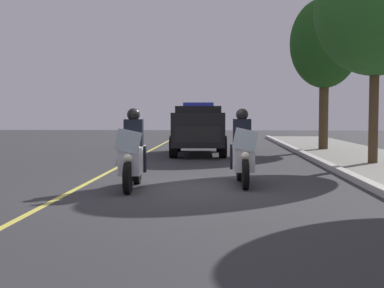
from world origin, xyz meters
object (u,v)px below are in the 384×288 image
(police_motorcycle_lead_left, at_px, (133,156))
(police_motorcycle_lead_right, at_px, (243,154))
(tree_far_back, at_px, (376,11))
(police_suv, at_px, (198,127))
(tree_behind_suv, at_px, (325,44))

(police_motorcycle_lead_left, height_order, police_motorcycle_lead_right, same)
(tree_far_back, bearing_deg, police_motorcycle_lead_right, -43.45)
(police_suv, relative_size, tree_far_back, 0.76)
(police_motorcycle_lead_left, height_order, tree_far_back, tree_far_back)
(tree_behind_suv, bearing_deg, police_motorcycle_lead_right, -20.17)
(tree_behind_suv, bearing_deg, police_motorcycle_lead_left, -28.85)
(police_motorcycle_lead_right, bearing_deg, police_motorcycle_lead_left, -72.81)
(police_motorcycle_lead_right, bearing_deg, tree_far_back, 136.55)
(tree_far_back, bearing_deg, police_suv, -127.49)
(police_suv, height_order, tree_far_back, tree_far_back)
(police_motorcycle_lead_left, xyz_separation_m, police_suv, (-9.40, 1.01, 0.37))
(police_motorcycle_lead_left, relative_size, police_suv, 0.43)
(police_motorcycle_lead_right, xyz_separation_m, tree_far_back, (-4.41, 4.18, 4.01))
(police_motorcycle_lead_right, xyz_separation_m, police_suv, (-8.66, -1.36, 0.37))
(police_motorcycle_lead_left, xyz_separation_m, tree_far_back, (-5.15, 6.55, 4.01))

